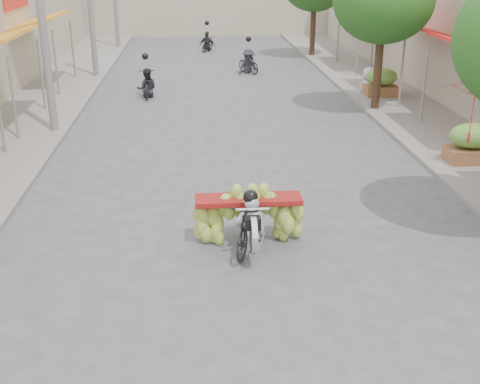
# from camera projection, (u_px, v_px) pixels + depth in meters

# --- Properties ---
(ground) EXTENTS (120.00, 120.00, 0.00)m
(ground) POSITION_uv_depth(u_px,v_px,m) (277.00, 372.00, 8.13)
(ground) COLOR #535358
(ground) RESTS_ON ground
(sidewalk_left) EXTENTS (4.00, 60.00, 0.12)m
(sidewalk_left) POSITION_uv_depth(u_px,v_px,m) (27.00, 109.00, 21.50)
(sidewalk_left) COLOR gray
(sidewalk_left) RESTS_ON ground
(sidewalk_right) EXTENTS (4.00, 60.00, 0.12)m
(sidewalk_right) POSITION_uv_depth(u_px,v_px,m) (409.00, 102.00, 22.50)
(sidewalk_right) COLOR gray
(sidewalk_right) RESTS_ON ground
(street_tree_mid) EXTENTS (3.40, 3.40, 5.25)m
(street_tree_mid) POSITION_uv_depth(u_px,v_px,m) (384.00, 0.00, 20.08)
(street_tree_mid) COLOR #3A2719
(street_tree_mid) RESTS_ON ground
(produce_crate_mid) EXTENTS (1.20, 0.88, 1.16)m
(produce_crate_mid) POSITION_uv_depth(u_px,v_px,m) (472.00, 140.00, 15.72)
(produce_crate_mid) COLOR brown
(produce_crate_mid) RESTS_ON ground
(produce_crate_far) EXTENTS (1.20, 0.88, 1.16)m
(produce_crate_far) POSITION_uv_depth(u_px,v_px,m) (381.00, 80.00, 23.13)
(produce_crate_far) COLOR brown
(produce_crate_far) RESTS_ON ground
(banana_motorbike) EXTENTS (2.20, 1.90, 2.08)m
(banana_motorbike) POSITION_uv_depth(u_px,v_px,m) (249.00, 213.00, 11.35)
(banana_motorbike) COLOR black
(banana_motorbike) RESTS_ON ground
(market_umbrella) EXTENTS (2.13, 2.13, 1.59)m
(market_umbrella) POSITION_uv_depth(u_px,v_px,m) (478.00, 80.00, 14.54)
(market_umbrella) COLOR #AC1717
(market_umbrella) RESTS_ON ground
(pedestrian) EXTENTS (1.06, 0.79, 1.92)m
(pedestrian) POSITION_uv_depth(u_px,v_px,m) (370.00, 67.00, 23.63)
(pedestrian) COLOR silver
(pedestrian) RESTS_ON ground
(bg_motorbike_a) EXTENTS (0.81, 1.74, 1.95)m
(bg_motorbike_a) POSITION_uv_depth(u_px,v_px,m) (146.00, 78.00, 23.31)
(bg_motorbike_a) COLOR black
(bg_motorbike_a) RESTS_ON ground
(bg_motorbike_b) EXTENTS (1.19, 1.57, 1.95)m
(bg_motorbike_b) POSITION_uv_depth(u_px,v_px,m) (248.00, 55.00, 27.86)
(bg_motorbike_b) COLOR black
(bg_motorbike_b) RESTS_ON ground
(bg_motorbike_c) EXTENTS (1.10, 1.53, 1.95)m
(bg_motorbike_c) POSITION_uv_depth(u_px,v_px,m) (207.00, 37.00, 34.13)
(bg_motorbike_c) COLOR black
(bg_motorbike_c) RESTS_ON ground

